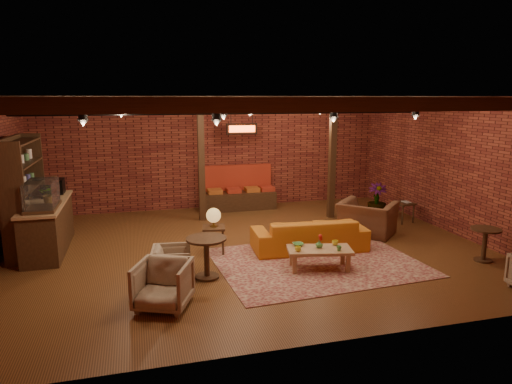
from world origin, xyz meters
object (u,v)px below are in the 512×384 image
object	(u,v)px
sofa	(309,234)
side_table_book	(403,204)
armchair_right	(367,213)
side_table_lamp	(214,219)
round_table_left	(207,251)
armchair_b	(163,283)
plant_tall	(379,167)
armchair_a	(172,262)
coffee_table	(319,251)
round_table_right	(485,239)

from	to	relation	value
sofa	side_table_book	distance (m)	3.49
sofa	armchair_right	distance (m)	1.87
side_table_lamp	side_table_book	size ratio (longest dim) A/B	1.73
round_table_left	armchair_right	bearing A→B (deg)	22.05
armchair_right	side_table_lamp	bearing A→B (deg)	51.26
side_table_lamp	armchair_b	size ratio (longest dim) A/B	1.19
sofa	plant_tall	world-z (taller)	plant_tall
sofa	side_table_lamp	bearing A→B (deg)	-6.45
side_table_lamp	plant_tall	bearing A→B (deg)	21.14
round_table_left	sofa	bearing A→B (deg)	22.28
side_table_lamp	armchair_a	size ratio (longest dim) A/B	1.41
armchair_a	plant_tall	bearing A→B (deg)	-53.83
coffee_table	plant_tall	xyz separation A→B (m)	(3.08, 3.30, 0.99)
armchair_a	sofa	bearing A→B (deg)	-64.97
sofa	round_table_left	size ratio (longest dim) A/B	3.18
armchair_a	side_table_book	bearing A→B (deg)	-61.03
side_table_lamp	side_table_book	distance (m)	5.28
side_table_book	plant_tall	xyz separation A→B (m)	(-0.33, 0.76, 0.87)
coffee_table	side_table_book	distance (m)	4.25
armchair_right	sofa	bearing A→B (deg)	67.76
round_table_left	plant_tall	xyz separation A→B (m)	(5.18, 3.17, 0.84)
sofa	coffee_table	size ratio (longest dim) A/B	1.85
round_table_left	plant_tall	size ratio (longest dim) A/B	0.28
armchair_a	plant_tall	world-z (taller)	plant_tall
side_table_book	coffee_table	bearing A→B (deg)	-143.31
armchair_right	round_table_right	bearing A→B (deg)	167.79
sofa	side_table_book	xyz separation A→B (m)	(3.17, 1.46, 0.13)
sofa	side_table_lamp	world-z (taller)	side_table_lamp
round_table_right	plant_tall	world-z (taller)	plant_tall
armchair_a	plant_tall	distance (m)	6.67
round_table_left	armchair_right	world-z (taller)	armchair_right
round_table_left	side_table_book	size ratio (longest dim) A/B	1.35
side_table_lamp	plant_tall	world-z (taller)	plant_tall
round_table_right	side_table_book	bearing A→B (deg)	88.51
side_table_lamp	round_table_right	world-z (taller)	side_table_lamp
side_table_lamp	plant_tall	distance (m)	5.21
armchair_a	side_table_book	distance (m)	6.57
armchair_b	round_table_right	bearing A→B (deg)	26.72
round_table_right	coffee_table	bearing A→B (deg)	172.44
side_table_lamp	armchair_b	bearing A→B (deg)	-117.24
side_table_lamp	round_table_left	distance (m)	1.37
armchair_b	side_table_lamp	bearing A→B (deg)	85.49
armchair_a	armchair_b	xyz separation A→B (m)	(-0.22, -1.05, 0.06)
sofa	armchair_right	size ratio (longest dim) A/B	1.95
coffee_table	side_table_lamp	bearing A→B (deg)	140.62
round_table_left	armchair_b	distance (m)	1.31
armchair_a	armchair_b	distance (m)	1.07
side_table_lamp	round_table_right	distance (m)	5.42
sofa	round_table_right	distance (m)	3.45
side_table_book	round_table_right	world-z (taller)	round_table_right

